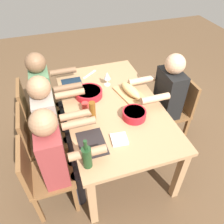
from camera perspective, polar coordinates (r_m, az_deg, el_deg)
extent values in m
plane|color=brown|center=(2.85, 0.00, -9.49)|extent=(8.00, 8.00, 0.00)
cube|color=#A87F56|center=(2.34, 0.00, 1.67)|extent=(1.66, 0.98, 0.04)
cube|color=#A87F56|center=(3.11, -12.02, 3.50)|extent=(0.07, 0.07, 0.70)
cube|color=#A87F56|center=(2.09, -5.12, -21.93)|extent=(0.07, 0.07, 0.70)
cube|color=#A87F56|center=(3.25, 3.08, 6.43)|extent=(0.07, 0.07, 0.70)
cube|color=#A87F56|center=(2.31, 16.84, -15.25)|extent=(0.07, 0.07, 0.70)
cube|color=brown|center=(2.78, 14.48, 0.11)|extent=(0.40, 0.40, 0.03)
cube|color=brown|center=(2.74, 18.51, 4.21)|extent=(0.38, 0.04, 0.40)
cube|color=brown|center=(2.76, 12.31, -6.34)|extent=(0.04, 0.04, 0.42)
cube|color=brown|center=(2.96, 9.35, -1.75)|extent=(0.04, 0.04, 0.42)
cube|color=brown|center=(2.91, 18.23, -4.64)|extent=(0.04, 0.04, 0.42)
cube|color=brown|center=(3.11, 15.01, -0.39)|extent=(0.04, 0.04, 0.42)
cylinder|color=#2D2D38|center=(2.78, 10.60, -5.13)|extent=(0.11, 0.11, 0.45)
cylinder|color=#2D2D38|center=(2.88, 9.22, -2.95)|extent=(0.11, 0.11, 0.45)
cube|color=black|center=(2.58, 14.38, 4.63)|extent=(0.34, 0.20, 0.55)
cylinder|color=tan|center=(2.27, 11.02, 3.44)|extent=(0.07, 0.30, 0.07)
cylinder|color=tan|center=(2.51, 7.59, 8.03)|extent=(0.07, 0.30, 0.07)
sphere|color=tan|center=(2.38, 15.88, 11.74)|extent=(0.21, 0.21, 0.21)
cube|color=brown|center=(2.47, -16.43, -6.77)|extent=(0.40, 0.40, 0.03)
cube|color=brown|center=(2.35, -21.77, -4.15)|extent=(0.38, 0.04, 0.40)
cube|color=brown|center=(2.75, -12.38, -6.65)|extent=(0.04, 0.04, 0.42)
cube|color=brown|center=(2.53, -11.22, -12.17)|extent=(0.04, 0.04, 0.42)
cube|color=brown|center=(2.77, -19.35, -8.04)|extent=(0.04, 0.04, 0.42)
cube|color=brown|center=(2.55, -18.93, -13.64)|extent=(0.04, 0.04, 0.42)
cylinder|color=#2D2D38|center=(2.68, -11.08, -7.63)|extent=(0.11, 0.11, 0.45)
cylinder|color=#2D2D38|center=(2.57, -10.48, -10.21)|extent=(0.11, 0.11, 0.45)
cube|color=gray|center=(2.27, -16.31, -1.62)|extent=(0.34, 0.20, 0.55)
cylinder|color=#9E7251|center=(2.33, -10.74, 4.63)|extent=(0.07, 0.30, 0.07)
cylinder|color=#9E7251|center=(2.07, -9.15, -0.73)|extent=(0.07, 0.30, 0.07)
sphere|color=#9E7251|center=(2.05, -18.25, 5.94)|extent=(0.21, 0.21, 0.21)
cube|color=brown|center=(2.81, -17.29, -0.07)|extent=(0.40, 0.40, 0.03)
cube|color=brown|center=(2.70, -21.97, 2.52)|extent=(0.38, 0.04, 0.40)
cube|color=brown|center=(3.08, -13.63, -0.56)|extent=(0.04, 0.04, 0.42)
cube|color=brown|center=(2.83, -12.73, -4.96)|extent=(0.04, 0.04, 0.42)
cube|color=brown|center=(3.10, -19.80, -1.83)|extent=(0.04, 0.04, 0.42)
cube|color=brown|center=(2.85, -19.47, -6.32)|extent=(0.04, 0.04, 0.42)
cylinder|color=#2D2D38|center=(3.00, -12.51, -1.29)|extent=(0.11, 0.11, 0.45)
cylinder|color=#2D2D38|center=(2.88, -12.04, -3.35)|extent=(0.11, 0.11, 0.45)
cube|color=#4C724C|center=(2.63, -17.25, 4.88)|extent=(0.34, 0.20, 0.55)
cylinder|color=brown|center=(2.71, -12.39, 10.12)|extent=(0.07, 0.30, 0.07)
cylinder|color=brown|center=(2.43, -11.21, 6.20)|extent=(0.07, 0.30, 0.07)
sphere|color=brown|center=(2.44, -18.99, 11.82)|extent=(0.21, 0.21, 0.21)
cube|color=brown|center=(2.18, -15.28, -15.39)|extent=(0.40, 0.40, 0.03)
cube|color=brown|center=(2.04, -21.50, -12.97)|extent=(0.38, 0.04, 0.40)
cube|color=brown|center=(2.46, -10.77, -14.28)|extent=(0.04, 0.04, 0.42)
cube|color=brown|center=(2.28, -9.23, -21.11)|extent=(0.04, 0.04, 0.42)
cube|color=brown|center=(2.48, -18.77, -15.78)|extent=(0.04, 0.04, 0.42)
cube|color=brown|center=(2.31, -18.21, -22.70)|extent=(0.04, 0.04, 0.42)
cylinder|color=#2D2D38|center=(2.40, -9.22, -15.57)|extent=(0.11, 0.11, 0.45)
cylinder|color=#2D2D38|center=(2.31, -8.43, -18.78)|extent=(0.11, 0.11, 0.45)
cube|color=maroon|center=(1.95, -15.03, -10.40)|extent=(0.34, 0.20, 0.55)
cylinder|color=#9E7251|center=(1.98, -8.52, -2.89)|extent=(0.07, 0.30, 0.07)
cylinder|color=#9E7251|center=(1.75, -6.28, -10.33)|extent=(0.07, 0.30, 0.07)
sphere|color=#9E7251|center=(1.69, -17.19, -2.58)|extent=(0.21, 0.21, 0.21)
cylinder|color=#B21923|center=(2.43, -5.99, 4.80)|extent=(0.30, 0.30, 0.07)
cylinder|color=#669E33|center=(2.41, -6.03, 5.24)|extent=(0.26, 0.26, 0.02)
cylinder|color=#B21923|center=(2.15, 5.71, -0.63)|extent=(0.23, 0.23, 0.08)
cylinder|color=#2D7028|center=(2.13, 5.76, -0.10)|extent=(0.20, 0.20, 0.03)
cube|color=tan|center=(2.45, 4.71, 4.54)|extent=(0.44, 0.30, 0.02)
ellipsoid|color=tan|center=(2.42, 4.78, 5.58)|extent=(0.34, 0.18, 0.09)
cylinder|color=#193819|center=(1.73, -6.43, -11.50)|extent=(0.08, 0.08, 0.20)
cylinder|color=#193819|center=(1.62, -6.81, -8.41)|extent=(0.03, 0.03, 0.09)
cylinder|color=brown|center=(2.07, -5.01, 0.06)|extent=(0.06, 0.06, 0.22)
cylinder|color=silver|center=(2.61, -1.21, 7.06)|extent=(0.07, 0.07, 0.01)
cylinder|color=silver|center=(2.58, -1.23, 7.80)|extent=(0.01, 0.01, 0.07)
cone|color=silver|center=(2.54, -1.25, 9.30)|extent=(0.08, 0.08, 0.08)
cylinder|color=red|center=(2.25, -6.89, 1.53)|extent=(0.07, 0.07, 0.09)
cube|color=#142333|center=(2.63, -10.02, 6.69)|extent=(0.32, 0.23, 0.01)
cube|color=black|center=(1.95, -5.19, -7.97)|extent=(0.32, 0.23, 0.01)
cube|color=silver|center=(2.80, -5.77, 9.57)|extent=(0.16, 0.20, 0.01)
cube|color=white|center=(1.96, 1.88, -6.98)|extent=(0.15, 0.15, 0.02)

